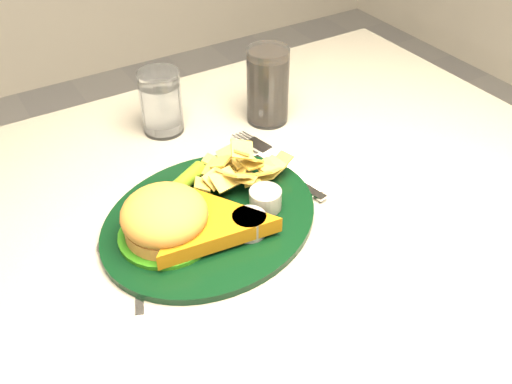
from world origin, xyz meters
TOP-DOWN VIEW (x-y plane):
  - table at (0.00, 0.00)m, footprint 1.20×0.80m
  - dinner_plate at (-0.02, -0.01)m, footprint 0.39×0.35m
  - water_glass at (0.02, 0.24)m, footprint 0.09×0.09m
  - cola_glass at (0.19, 0.18)m, footprint 0.07×0.07m
  - fork_napkin at (0.12, 0.02)m, footprint 0.18×0.22m
  - spoon at (-0.15, -0.06)m, footprint 0.09×0.15m

SIDE VIEW (x-z plane):
  - table at x=0.00m, z-range 0.00..0.75m
  - spoon at x=-0.15m, z-range 0.75..0.76m
  - fork_napkin at x=0.12m, z-range 0.75..0.76m
  - dinner_plate at x=-0.02m, z-range 0.75..0.82m
  - water_glass at x=0.02m, z-range 0.75..0.86m
  - cola_glass at x=0.19m, z-range 0.75..0.88m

